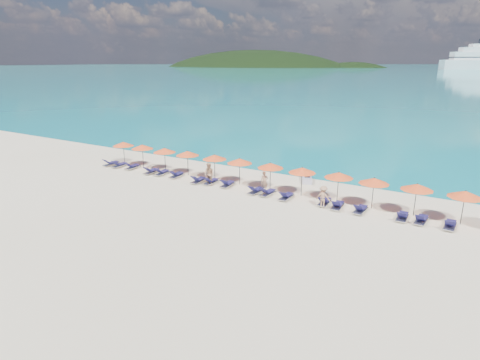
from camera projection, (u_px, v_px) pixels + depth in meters
The scene contains 38 objects.
ground at pixel (218, 207), 28.41m from camera, with size 1400.00×1400.00×0.00m, color beige.
sea at pixel (478, 67), 569.99m from camera, with size 1600.00×1300.00×0.01m, color #1FA9B2.
headland_main at pixel (253, 92), 630.69m from camera, with size 374.00×242.00×126.50m.
headland_small at pixel (351, 93), 572.11m from camera, with size 162.00×126.00×85.50m.
jetski at pixel (307, 178), 34.21m from camera, with size 1.58×2.25×0.75m.
beachgoer_a at pixel (264, 182), 31.48m from camera, with size 0.59×0.39×1.62m, color tan.
beachgoer_b at pixel (209, 174), 33.05m from camera, with size 0.91×0.52×1.87m, color tan.
beachgoer_c at pixel (323, 197), 28.01m from camera, with size 1.03×0.48×1.60m, color tan.
umbrella_0 at pixel (123, 144), 39.57m from camera, with size 2.10×2.10×2.28m.
umbrella_1 at pixel (142, 147), 38.30m from camera, with size 2.10×2.10×2.28m.
umbrella_2 at pixel (164, 150), 36.80m from camera, with size 2.10×2.10×2.28m.
umbrella_3 at pixel (187, 153), 35.62m from camera, with size 2.10×2.10×2.28m.
umbrella_4 at pixel (215, 157), 34.24m from camera, with size 2.10×2.10×2.28m.
umbrella_5 at pixel (240, 161), 32.91m from camera, with size 2.10×2.10×2.28m.
umbrella_6 at pixel (271, 166), 31.48m from camera, with size 2.10×2.10×2.28m.
umbrella_7 at pixel (302, 170), 30.15m from camera, with size 2.10×2.10×2.28m.
umbrella_8 at pixel (339, 175), 28.87m from camera, with size 2.10×2.10×2.28m.
umbrella_9 at pixel (374, 181), 27.49m from camera, with size 2.10×2.10×2.28m.
umbrella_10 at pixel (417, 187), 26.17m from camera, with size 2.10×2.10×2.28m.
umbrella_11 at pixel (465, 194), 24.75m from camera, with size 2.10×2.10×2.28m.
lounger_0 at pixel (111, 163), 39.38m from camera, with size 0.72×1.74×0.66m.
lounger_1 at pixel (119, 165), 38.81m from camera, with size 0.70×1.73×0.66m.
lounger_2 at pixel (132, 166), 38.19m from camera, with size 0.72×1.73×0.66m.
lounger_3 at pixel (151, 171), 36.63m from camera, with size 0.74×1.74×0.66m.
lounger_4 at pixel (162, 172), 36.20m from camera, with size 0.78×1.75×0.66m.
lounger_5 at pixel (177, 175), 35.41m from camera, with size 0.74×1.74×0.66m.
lounger_6 at pixel (198, 180), 33.89m from camera, with size 0.71×1.73×0.66m.
lounger_7 at pixel (211, 181), 33.51m from camera, with size 0.65×1.71×0.66m.
lounger_8 at pixel (227, 184), 32.82m from camera, with size 0.72×1.73×0.66m.
lounger_9 at pixel (256, 190), 31.18m from camera, with size 0.77×1.75×0.66m.
lounger_10 at pixel (268, 192), 30.70m from camera, with size 0.79×1.75×0.66m.
lounger_11 at pixel (286, 196), 29.84m from camera, with size 0.67×1.72×0.66m.
lounger_12 at pixel (324, 202), 28.71m from camera, with size 0.70×1.73×0.66m.
lounger_13 at pixel (338, 205), 27.99m from camera, with size 0.74×1.74×0.66m.
lounger_14 at pixel (360, 209), 27.24m from camera, with size 0.70×1.73×0.66m.
lounger_15 at pixel (402, 216), 26.02m from camera, with size 0.65×1.71×0.66m.
lounger_16 at pixel (421, 219), 25.50m from camera, with size 0.74×1.74×0.66m.
lounger_17 at pixel (450, 225), 24.68m from camera, with size 0.69×1.72×0.66m.
Camera 1 is at (15.08, -22.05, 9.96)m, focal length 30.00 mm.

